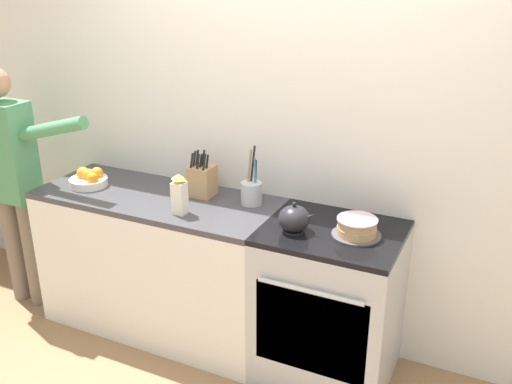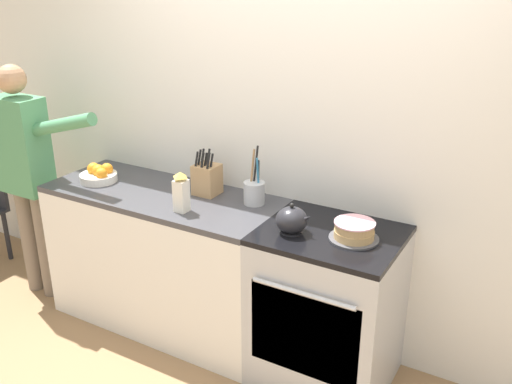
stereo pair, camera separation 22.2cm
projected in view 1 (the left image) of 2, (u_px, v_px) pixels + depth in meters
ground_plane at (244, 384)px, 3.18m from camera, size 16.00×16.00×0.00m
wall_back at (292, 131)px, 3.21m from camera, size 8.00×0.04×2.60m
counter_cabinet at (161, 262)px, 3.55m from camera, size 1.48×0.60×0.90m
stove_range at (328, 304)px, 3.11m from camera, size 0.72×0.64×0.90m
layer_cake at (357, 228)px, 2.87m from camera, size 0.25×0.25×0.10m
tea_kettle at (294, 219)px, 2.91m from camera, size 0.20×0.16×0.16m
knife_block at (202, 180)px, 3.36m from camera, size 0.14×0.14×0.27m
utensil_crock at (252, 192)px, 3.25m from camera, size 0.12×0.12×0.34m
fruit_bowl at (89, 179)px, 3.52m from camera, size 0.23×0.23×0.11m
milk_carton at (179, 195)px, 3.10m from camera, size 0.07×0.07×0.23m
person_baker at (11, 170)px, 3.62m from camera, size 0.92×0.20×1.60m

